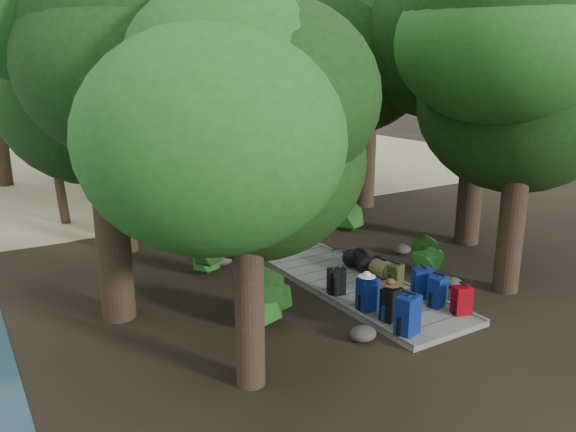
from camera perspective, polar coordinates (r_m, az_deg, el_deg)
ground at (r=14.54m, az=1.71°, el=-4.68°), size 120.00×120.00×0.00m
sand_beach at (r=28.86m, az=-16.11°, el=4.60°), size 40.00×22.00×0.02m
boardwalk at (r=15.32m, az=-0.35°, el=-3.41°), size 2.00×12.00×0.12m
backpack_left_a at (r=10.59m, az=12.10°, el=-9.62°), size 0.51×0.41×0.83m
backpack_left_b at (r=11.12m, az=10.44°, el=-8.62°), size 0.43×0.34×0.72m
backpack_left_c at (r=11.47m, az=8.10°, el=-7.70°), size 0.43×0.32×0.74m
backpack_right_a at (r=11.72m, az=17.26°, el=-8.03°), size 0.41×0.34×0.64m
backpack_right_b at (r=11.94m, az=14.97°, el=-7.24°), size 0.45×0.37×0.71m
backpack_right_c at (r=12.31m, az=13.50°, el=-6.48°), size 0.49×0.43×0.70m
backpack_right_d at (r=12.91m, az=10.87°, el=-5.74°), size 0.39×0.32×0.52m
duffel_right_khaki at (r=13.33m, az=9.43°, el=-5.24°), size 0.43×0.64×0.42m
duffel_right_black at (r=13.67m, az=7.73°, el=-4.55°), size 0.69×0.84×0.46m
suitcase_on_boardwalk at (r=12.17m, az=4.94°, el=-6.64°), size 0.42×0.32×0.58m
lone_suitcase_on_sand at (r=21.36m, az=-8.83°, el=2.48°), size 0.41×0.24×0.65m
hat_brown at (r=11.00m, az=10.36°, el=-6.55°), size 0.39×0.39×0.12m
hat_white at (r=11.24m, az=8.02°, el=-5.84°), size 0.34×0.34×0.11m
kayak at (r=22.42m, az=-17.98°, el=2.13°), size 1.91×3.64×0.36m
sun_lounger at (r=24.44m, az=-3.99°, el=4.06°), size 1.17×1.79×0.55m
tree_right_a at (r=12.80m, az=22.78°, el=9.55°), size 4.72×4.72×7.86m
tree_right_b at (r=16.20m, az=18.96°, el=13.80°), size 5.36×5.36×9.56m
tree_right_c at (r=17.48m, az=6.27°, el=15.45°), size 5.86×5.86×10.14m
tree_right_d at (r=19.96m, az=8.19°, el=16.33°), size 5.91×5.91×10.84m
tree_right_e at (r=22.08m, az=-1.04°, el=12.97°), size 4.59×4.59×8.27m
tree_right_f at (r=25.27m, az=0.97°, el=13.99°), size 5.01×5.01×8.96m
tree_left_a at (r=8.12m, az=-4.17°, el=3.46°), size 3.92×3.92×6.53m
tree_left_b at (r=10.93m, az=-18.59°, el=13.22°), size 5.21×5.21×9.38m
tree_left_c at (r=15.28m, az=-16.93°, el=10.50°), size 4.45×4.45×7.74m
tree_back_a at (r=27.35m, az=-19.86°, el=14.45°), size 5.85×5.85×10.13m
tree_back_b at (r=29.11m, az=-12.95°, el=15.97°), size 6.28×6.28×11.21m
tree_back_c at (r=29.83m, az=-7.97°, el=14.41°), size 5.21×5.21×9.38m
palm_right_a at (r=19.96m, az=-0.37°, el=12.85°), size 4.88×4.88×8.32m
palm_right_b at (r=26.02m, az=-3.53°, el=12.44°), size 3.91×3.91×7.54m
palm_right_c at (r=26.16m, az=-9.41°, el=11.60°), size 4.35×4.35×6.91m
palm_left_a at (r=18.79m, az=-23.18°, el=8.53°), size 3.99×3.99×6.35m
rock_left_a at (r=10.60m, az=7.64°, el=-11.76°), size 0.50×0.45×0.28m
rock_left_b at (r=11.83m, az=-3.86°, el=-8.86°), size 0.40×0.36×0.22m
rock_left_c at (r=14.33m, az=-6.80°, el=-4.42°), size 0.56×0.51×0.31m
rock_left_d at (r=15.77m, az=-11.55°, el=-3.06°), size 0.33×0.30×0.18m
rock_right_a at (r=13.45m, az=16.42°, el=-6.48°), size 0.40×0.36×0.22m
rock_right_b at (r=15.38m, az=11.48°, el=-3.33°), size 0.50×0.45×0.28m
rock_right_c at (r=16.39m, az=2.99°, el=-2.09°), size 0.32×0.29×0.18m
shrub_left_a at (r=11.02m, az=-2.44°, el=-8.42°), size 1.13×1.13×1.02m
shrub_left_b at (r=13.82m, az=-7.67°, el=-4.07°), size 0.91×0.91×0.82m
shrub_left_c at (r=17.10m, az=-14.88°, el=-0.38°), size 1.14×1.14×1.03m
shrub_right_a at (r=14.03m, az=13.64°, el=-3.84°), size 1.03×1.03×0.93m
shrub_right_b at (r=17.49m, az=6.06°, el=0.34°), size 1.11×1.11×1.00m
shrub_right_c at (r=19.34m, az=-2.47°, el=1.53°), size 0.90×0.90×0.81m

